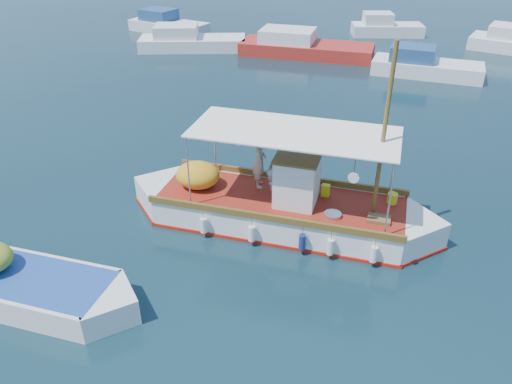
# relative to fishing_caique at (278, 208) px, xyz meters

# --- Properties ---
(ground) EXTENTS (160.00, 160.00, 0.00)m
(ground) POSITION_rel_fishing_caique_xyz_m (0.17, -0.57, -0.53)
(ground) COLOR black
(ground) RESTS_ON ground
(fishing_caique) EXTENTS (9.82, 3.41, 6.02)m
(fishing_caique) POSITION_rel_fishing_caique_xyz_m (0.00, 0.00, 0.00)
(fishing_caique) COLOR white
(fishing_caique) RESTS_ON ground
(dinghy) EXTENTS (6.63, 2.34, 1.62)m
(dinghy) POSITION_rel_fishing_caique_xyz_m (-5.91, -4.54, -0.19)
(dinghy) COLOR white
(dinghy) RESTS_ON ground
(bg_boat_nw) EXTENTS (7.32, 3.83, 1.80)m
(bg_boat_nw) POSITION_rel_fishing_caique_xyz_m (-8.94, 19.47, -0.04)
(bg_boat_nw) COLOR silver
(bg_boat_nw) RESTS_ON ground
(bg_boat_n) EXTENTS (8.62, 3.57, 1.80)m
(bg_boat_n) POSITION_rel_fishing_caique_xyz_m (-1.36, 19.43, -0.04)
(bg_boat_n) COLOR #A7251B
(bg_boat_n) RESTS_ON ground
(bg_boat_ne) EXTENTS (6.30, 3.15, 1.80)m
(bg_boat_ne) POSITION_rel_fishing_caique_xyz_m (5.88, 16.52, -0.04)
(bg_boat_ne) COLOR silver
(bg_boat_ne) RESTS_ON ground
(bg_boat_far_w) EXTENTS (6.48, 4.22, 1.80)m
(bg_boat_far_w) POSITION_rel_fishing_caique_xyz_m (-12.15, 24.09, -0.04)
(bg_boat_far_w) COLOR silver
(bg_boat_far_w) RESTS_ON ground
(bg_boat_far_n) EXTENTS (5.34, 2.82, 1.80)m
(bg_boat_far_n) POSITION_rel_fishing_caique_xyz_m (4.03, 26.04, -0.04)
(bg_boat_far_n) COLOR silver
(bg_boat_far_n) RESTS_ON ground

